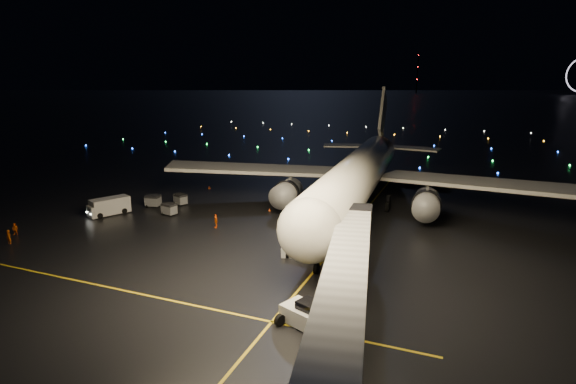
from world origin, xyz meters
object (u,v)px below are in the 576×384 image
airliner (362,149)px  crew_c (216,221)px  belt_loader (303,241)px  baggage_cart_0 (169,209)px  crew_a (9,237)px  crew_b (15,229)px  pushback_tug (309,314)px  baggage_cart_2 (180,199)px  service_truck (110,206)px  baggage_cart_1 (153,201)px

airliner → crew_c: size_ratio=33.60×
belt_loader → baggage_cart_0: belt_loader is taller
crew_a → baggage_cart_0: size_ratio=0.86×
crew_b → crew_a: bearing=-72.6°
airliner → pushback_tug: (4.32, -36.66, -7.79)m
pushback_tug → crew_c: (-19.38, 18.51, -0.12)m
pushback_tug → crew_b: 41.72m
pushback_tug → crew_a: size_ratio=2.60×
belt_loader → baggage_cart_2: 28.10m
crew_c → crew_a: bearing=-100.0°
pushback_tug → crew_b: pushback_tug is taller
airliner → service_truck: size_ratio=9.28×
baggage_cart_1 → baggage_cart_2: size_ratio=1.08×
pushback_tug → crew_a: (-39.02, 4.19, -0.20)m
crew_a → baggage_cart_1: baggage_cart_1 is taller
service_truck → baggage_cart_2: bearing=77.2°
crew_a → service_truck: bearing=74.7°
pushback_tug → baggage_cart_2: (-30.43, 26.42, -0.21)m
service_truck → baggage_cart_1: service_truck is taller
airliner → crew_c: (-15.06, -18.14, -7.91)m
service_truck → baggage_cart_1: bearing=85.2°
crew_b → baggage_cart_0: size_ratio=0.79×
crew_a → baggage_cart_1: (5.44, 19.60, 0.05)m
belt_loader → service_truck: (-31.27, 4.61, -0.43)m
crew_b → baggage_cart_1: baggage_cart_1 is taller
crew_c → service_truck: bearing=-135.0°
crew_a → baggage_cart_1: size_ratio=0.80×
service_truck → baggage_cart_0: (8.05, 2.93, -0.41)m
airliner → crew_a: airliner is taller
crew_a → crew_c: size_ratio=0.91×
belt_loader → crew_b: 36.41m
pushback_tug → baggage_cart_1: 41.15m
baggage_cart_0 → pushback_tug: bearing=-26.1°
service_truck → belt_loader: bearing=16.2°
crew_a → baggage_cart_1: 20.35m
airliner → service_truck: bearing=-154.0°
crew_c → baggage_cart_2: size_ratio=0.95×
service_truck → crew_b: service_truck is taller
crew_b → belt_loader: bearing=-12.6°
baggage_cart_2 → crew_a: bearing=-88.1°
airliner → crew_a: 48.19m
belt_loader → crew_a: 34.88m
belt_loader → baggage_cart_2: belt_loader is taller
airliner → service_truck: (-32.39, -18.46, -7.60)m
service_truck → baggage_cart_2: (6.28, 8.22, -0.41)m
baggage_cart_1 → crew_c: bearing=-30.4°
belt_loader → pushback_tug: bearing=-85.9°
baggage_cart_0 → baggage_cart_1: (-4.90, 2.67, 0.07)m
belt_loader → baggage_cart_1: size_ratio=3.25×
baggage_cart_0 → baggage_cart_2: (-1.76, 5.29, 0.00)m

